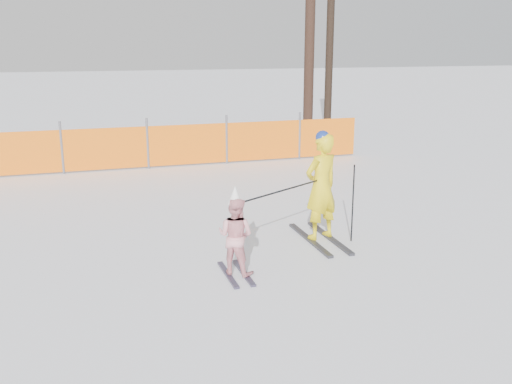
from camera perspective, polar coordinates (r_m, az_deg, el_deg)
The scene contains 6 objects.
ground at distance 7.81m, azimuth 1.11°, elevation -8.01°, with size 120.00×120.00×0.00m, color white.
adult at distance 8.84m, azimuth 6.54°, elevation 0.52°, with size 0.70×1.59×1.74m.
child at distance 7.53m, azimuth -2.07°, elevation -4.33°, with size 0.64×0.91×1.23m.
ski_poles at distance 8.42m, azimuth 5.78°, elevation -0.44°, with size 2.00×0.85×1.22m.
safety_fence at distance 14.20m, azimuth -19.91°, elevation 3.84°, with size 15.63×0.06×1.25m.
tree_trunks at distance 19.75m, azimuth 6.22°, elevation 14.51°, with size 1.66×1.72×6.06m.
Camera 1 is at (-2.29, -6.83, 3.01)m, focal length 40.00 mm.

